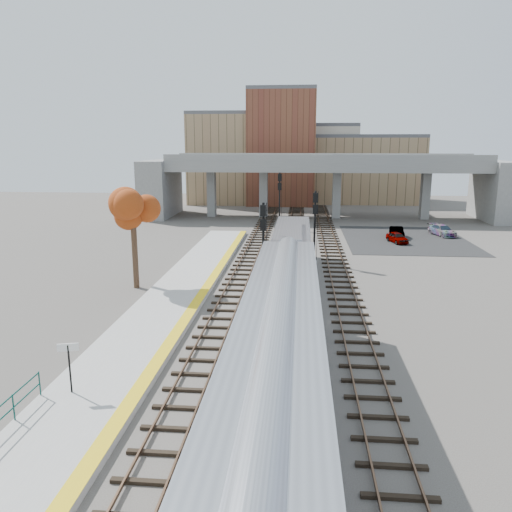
% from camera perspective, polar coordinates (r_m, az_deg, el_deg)
% --- Properties ---
extents(ground, '(160.00, 160.00, 0.00)m').
position_cam_1_polar(ground, '(32.79, 1.93, -6.88)').
color(ground, '#47423D').
rests_on(ground, ground).
extents(platform, '(4.50, 60.00, 0.35)m').
position_cam_1_polar(platform, '(33.88, -10.48, -6.13)').
color(platform, '#9E9E99').
rests_on(platform, ground).
extents(yellow_strip, '(0.70, 60.00, 0.01)m').
position_cam_1_polar(yellow_strip, '(33.37, -7.33, -5.98)').
color(yellow_strip, yellow).
rests_on(yellow_strip, platform).
extents(tracks, '(10.70, 95.00, 0.25)m').
position_cam_1_polar(tracks, '(44.70, 4.03, -1.45)').
color(tracks, black).
rests_on(tracks, ground).
extents(overpass, '(54.00, 12.00, 9.50)m').
position_cam_1_polar(overpass, '(76.08, 7.66, 8.72)').
color(overpass, slate).
rests_on(overpass, ground).
extents(buildings_far, '(43.00, 21.00, 20.60)m').
position_cam_1_polar(buildings_far, '(97.46, 4.98, 10.86)').
color(buildings_far, '#917754').
rests_on(buildings_far, ground).
extents(parking_lot, '(14.00, 18.00, 0.04)m').
position_cam_1_polar(parking_lot, '(61.11, 16.70, 1.84)').
color(parking_lot, black).
rests_on(parking_lot, ground).
extents(locomotive, '(3.02, 19.05, 4.10)m').
position_cam_1_polar(locomotive, '(40.52, 4.07, 0.27)').
color(locomotive, '#A8AAB2').
rests_on(locomotive, ground).
extents(coach, '(3.03, 25.00, 5.00)m').
position_cam_1_polar(coach, '(18.85, 2.64, -13.10)').
color(coach, '#A8AAB2').
rests_on(coach, ground).
extents(signal_mast_near, '(0.60, 0.64, 6.70)m').
position_cam_1_polar(signal_mast_near, '(37.82, 0.82, 0.92)').
color(signal_mast_near, '#9E9E99').
rests_on(signal_mast_near, ground).
extents(signal_mast_mid, '(0.60, 0.64, 6.77)m').
position_cam_1_polar(signal_mast_mid, '(46.38, 6.72, 3.10)').
color(signal_mast_mid, '#9E9E99').
rests_on(signal_mast_mid, ground).
extents(signal_mast_far, '(0.60, 0.64, 7.33)m').
position_cam_1_polar(signal_mast_far, '(65.66, 2.70, 6.33)').
color(signal_mast_far, '#9E9E99').
rests_on(signal_mast_far, ground).
extents(station_sign, '(0.88, 0.27, 2.27)m').
position_cam_1_polar(station_sign, '(23.41, -20.61, -10.81)').
color(station_sign, black).
rests_on(station_sign, platform).
extents(tree, '(3.60, 3.60, 7.89)m').
position_cam_1_polar(tree, '(38.98, -13.91, 4.77)').
color(tree, '#382619').
rests_on(tree, ground).
extents(car_a, '(2.32, 3.75, 1.19)m').
position_cam_1_polar(car_a, '(58.55, 15.84, 2.05)').
color(car_a, '#99999E').
rests_on(car_a, parking_lot).
extents(car_b, '(1.53, 3.93, 1.28)m').
position_cam_1_polar(car_b, '(61.70, 15.80, 2.62)').
color(car_b, '#99999E').
rests_on(car_b, parking_lot).
extents(car_c, '(3.02, 4.77, 1.29)m').
position_cam_1_polar(car_c, '(64.83, 20.53, 2.77)').
color(car_c, '#99999E').
rests_on(car_c, parking_lot).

